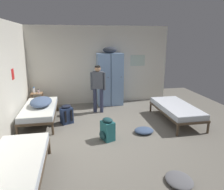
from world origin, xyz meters
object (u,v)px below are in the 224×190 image
at_px(lotion_bottle, 38,91).
at_px(backpack_teal, 107,130).
at_px(locker_bank, 110,78).
at_px(bed_left_rear, 40,110).
at_px(shelf_unit, 37,99).
at_px(water_bottle, 34,90).
at_px(clothes_pile_grey, 179,180).
at_px(clothes_pile_denim, 144,130).
at_px(person_traveler, 98,84).
at_px(bed_right, 176,109).
at_px(bedding_heap, 41,102).
at_px(backpack_navy, 66,114).
at_px(bed_left_front, 15,165).

xyz_separation_m(lotion_bottle, backpack_teal, (1.90, -2.62, -0.37)).
xyz_separation_m(locker_bank, bed_left_rear, (-2.27, -1.31, -0.59)).
distance_m(shelf_unit, water_bottle, 0.33).
height_order(lotion_bottle, clothes_pile_grey, lotion_bottle).
height_order(shelf_unit, clothes_pile_denim, shelf_unit).
bearing_deg(locker_bank, water_bottle, -178.47).
bearing_deg(person_traveler, bed_right, -28.93).
distance_m(locker_bank, person_traveler, 0.94).
distance_m(water_bottle, backpack_teal, 3.40).
height_order(bed_left_rear, person_traveler, person_traveler).
relative_size(bed_right, person_traveler, 1.23).
bearing_deg(clothes_pile_grey, shelf_unit, 123.49).
xyz_separation_m(bedding_heap, water_bottle, (-0.38, 1.20, 0.06)).
height_order(clothes_pile_denim, clothes_pile_grey, clothes_pile_denim).
height_order(locker_bank, shelf_unit, locker_bank).
bearing_deg(backpack_navy, shelf_unit, 124.78).
relative_size(bedding_heap, backpack_teal, 1.63).
relative_size(water_bottle, backpack_navy, 0.38).
bearing_deg(clothes_pile_grey, bed_left_front, 170.79).
relative_size(bedding_heap, water_bottle, 4.32).
bearing_deg(bed_left_rear, bed_right, -9.41).
height_order(shelf_unit, backpack_navy, shelf_unit).
xyz_separation_m(person_traveler, backpack_navy, (-1.00, -0.75, -0.67)).
bearing_deg(backpack_teal, bed_left_rear, 140.15).
xyz_separation_m(bed_left_rear, person_traveler, (1.75, 0.53, 0.55)).
bearing_deg(bed_right, backpack_teal, -159.84).
relative_size(shelf_unit, clothes_pile_denim, 1.15).
bearing_deg(shelf_unit, person_traveler, -18.97).
bearing_deg(bed_left_front, water_bottle, 94.74).
height_order(lotion_bottle, backpack_navy, lotion_bottle).
height_order(lotion_bottle, backpack_teal, lotion_bottle).
xyz_separation_m(lotion_bottle, backpack_navy, (0.93, -1.40, -0.37)).
distance_m(bed_left_front, water_bottle, 4.01).
bearing_deg(backpack_teal, locker_bank, 78.62).
bearing_deg(backpack_navy, lotion_bottle, 123.59).
xyz_separation_m(bed_left_rear, backpack_navy, (0.75, -0.22, -0.12)).
bearing_deg(lotion_bottle, bedding_heap, -78.54).
distance_m(bed_left_rear, backpack_teal, 2.24).
bearing_deg(clothes_pile_denim, bed_left_front, -151.00).
bearing_deg(bed_right, clothes_pile_denim, -152.97).
xyz_separation_m(bedding_heap, backpack_navy, (0.70, -0.26, -0.34)).
bearing_deg(bed_right, clothes_pile_grey, -115.80).
xyz_separation_m(bedding_heap, backpack_teal, (1.67, -1.48, -0.34)).
distance_m(bed_left_front, clothes_pile_denim, 3.11).
xyz_separation_m(locker_bank, bed_left_front, (-2.27, -4.05, -0.59)).
xyz_separation_m(water_bottle, lotion_bottle, (0.15, -0.06, -0.03)).
xyz_separation_m(shelf_unit, bed_left_front, (0.25, -3.96, 0.04)).
bearing_deg(bed_left_rear, shelf_unit, 101.57).
relative_size(bed_left_front, bedding_heap, 2.11).
xyz_separation_m(locker_bank, lotion_bottle, (-2.45, -0.13, -0.34)).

